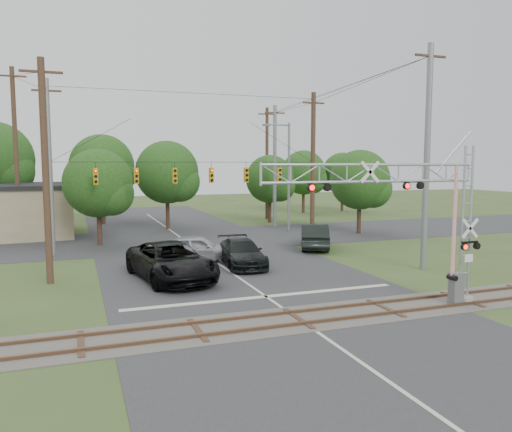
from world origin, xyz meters
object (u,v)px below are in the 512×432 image
object	(u,v)px
car_dark	(242,253)
sedan_silver	(198,248)
traffic_signal_span	(206,169)
pickup_black	(171,261)
crossing_gantry	(411,209)
streetlight	(287,171)

from	to	relation	value
car_dark	sedan_silver	distance (m)	3.10
traffic_signal_span	car_dark	bearing A→B (deg)	-88.18
pickup_black	crossing_gantry	bearing A→B (deg)	-55.93
pickup_black	car_dark	xyz separation A→B (m)	(4.56, 2.08, -0.18)
crossing_gantry	streetlight	world-z (taller)	streetlight
crossing_gantry	car_dark	size ratio (longest dim) A/B	1.83
traffic_signal_span	pickup_black	world-z (taller)	traffic_signal_span
crossing_gantry	streetlight	distance (m)	24.57
car_dark	sedan_silver	xyz separation A→B (m)	(-2.13, 2.25, 0.03)
streetlight	car_dark	bearing A→B (deg)	-123.17
pickup_black	car_dark	size ratio (longest dim) A/B	1.29
traffic_signal_span	car_dark	xyz separation A→B (m)	(0.24, -7.51, -4.87)
sedan_silver	crossing_gantry	bearing A→B (deg)	-143.59
car_dark	streetlight	world-z (taller)	streetlight
crossing_gantry	car_dark	xyz separation A→B (m)	(-3.69, 10.85, -3.42)
pickup_black	car_dark	distance (m)	5.02
traffic_signal_span	sedan_silver	world-z (taller)	traffic_signal_span
crossing_gantry	pickup_black	distance (m)	12.47
streetlight	pickup_black	bearing A→B (deg)	-130.81
crossing_gantry	pickup_black	world-z (taller)	crossing_gantry
crossing_gantry	sedan_silver	xyz separation A→B (m)	(-5.83, 13.10, -3.38)
crossing_gantry	streetlight	xyz separation A→B (m)	(4.93, 24.04, 1.19)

